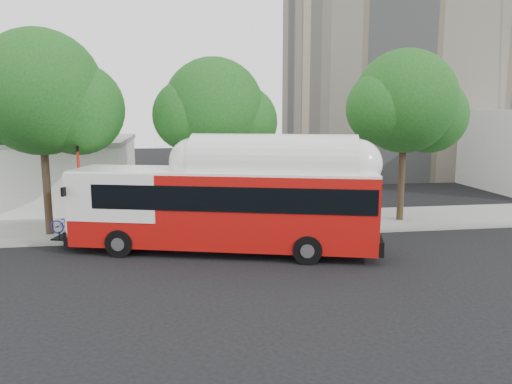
% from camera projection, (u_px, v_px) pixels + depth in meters
% --- Properties ---
extents(ground, '(120.00, 120.00, 0.00)m').
position_uv_depth(ground, '(251.00, 262.00, 20.06)').
color(ground, black).
rests_on(ground, ground).
extents(sidewalk, '(60.00, 5.00, 0.15)m').
position_uv_depth(sidewalk, '(233.00, 224.00, 26.38)').
color(sidewalk, gray).
rests_on(sidewalk, ground).
extents(curb_strip, '(60.00, 0.30, 0.15)m').
position_uv_depth(curb_strip, '(239.00, 236.00, 23.85)').
color(curb_strip, gray).
rests_on(curb_strip, ground).
extents(red_curb_segment, '(10.00, 0.32, 0.16)m').
position_uv_depth(red_curb_segment, '(176.00, 238.00, 23.39)').
color(red_curb_segment, maroon).
rests_on(red_curb_segment, ground).
extents(street_tree_left, '(6.67, 5.80, 9.74)m').
position_uv_depth(street_tree_left, '(52.00, 97.00, 23.08)').
color(street_tree_left, '#2D2116').
rests_on(street_tree_left, ground).
extents(street_tree_mid, '(5.75, 5.00, 8.62)m').
position_uv_depth(street_tree_mid, '(222.00, 112.00, 24.90)').
color(street_tree_mid, '#2D2116').
rests_on(street_tree_mid, ground).
extents(street_tree_right, '(6.21, 5.40, 9.18)m').
position_uv_depth(street_tree_right, '(412.00, 106.00, 26.18)').
color(street_tree_right, '#2D2116').
rests_on(street_tree_right, ground).
extents(transit_bus, '(13.88, 6.22, 4.07)m').
position_uv_depth(transit_bus, '(226.00, 209.00, 21.17)').
color(transit_bus, '#AE0F0C').
rests_on(transit_bus, ground).
extents(signal_pole, '(0.13, 0.42, 4.44)m').
position_uv_depth(signal_pole, '(80.00, 194.00, 22.66)').
color(signal_pole, '#A91E12').
rests_on(signal_pole, ground).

